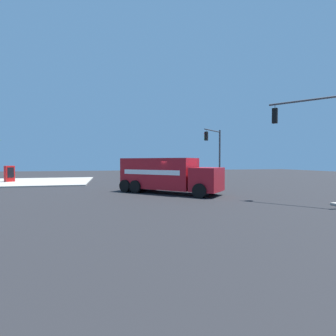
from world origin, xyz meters
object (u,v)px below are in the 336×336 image
delivery_truck (167,175)px  traffic_light_secondary (330,130)px  traffic_light_primary (215,148)px  vending_machine_red (9,174)px  pickup_white (175,177)px  sedan_tan (191,175)px

delivery_truck → traffic_light_secondary: bearing=-133.4°
traffic_light_primary → vending_machine_red: 24.16m
traffic_light_secondary → delivery_truck: bearing=46.6°
traffic_light_primary → traffic_light_secondary: (-14.63, -0.37, 0.25)m
pickup_white → vending_machine_red: vending_machine_red is taller
vending_machine_red → delivery_truck: bearing=-130.2°
delivery_truck → traffic_light_primary: size_ratio=1.22×
pickup_white → sedan_tan: (5.85, -3.82, -0.10)m
delivery_truck → pickup_white: size_ratio=1.45×
pickup_white → vending_machine_red: bearing=71.7°
traffic_light_primary → traffic_light_secondary: bearing=-178.5°
delivery_truck → pickup_white: (7.22, -2.67, -0.72)m
delivery_truck → sedan_tan: bearing=-26.4°
delivery_truck → traffic_light_secondary: traffic_light_secondary is taller
traffic_light_primary → sedan_tan: size_ratio=1.42×
traffic_light_primary → traffic_light_secondary: 14.64m
traffic_light_primary → traffic_light_secondary: traffic_light_secondary is taller
delivery_truck → vending_machine_red: 20.61m
pickup_white → sedan_tan: size_ratio=1.19×
vending_machine_red → traffic_light_primary: bearing=-104.7°
traffic_light_primary → pickup_white: size_ratio=1.19×
sedan_tan → traffic_light_primary: bearing=-170.6°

